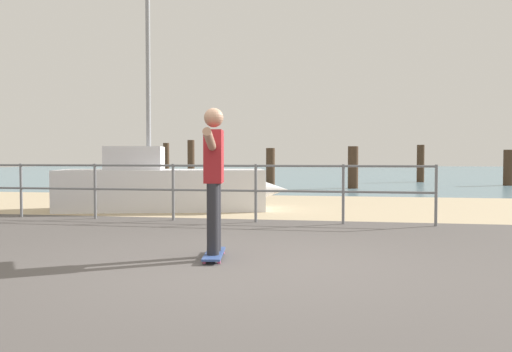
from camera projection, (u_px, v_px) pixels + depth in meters
ground_plane at (218, 289)px, 4.65m from camera, size 24.00×10.00×0.04m
beach_strip at (300, 206)px, 12.53m from camera, size 24.00×6.00×0.04m
sea_surface at (333, 172)px, 40.08m from camera, size 72.00×50.00×0.04m
railing_fence at (173, 183)px, 9.50m from camera, size 9.22×0.05×1.05m
sailboat at (170, 187)px, 11.43m from camera, size 5.06×2.43×5.23m
skateboard at (214, 254)px, 5.97m from camera, size 0.32×0.82×0.08m
skateboarder at (214, 171)px, 5.93m from camera, size 0.32×1.44×1.65m
groyne_post_0 at (166, 161)px, 26.45m from camera, size 0.31×0.31×1.87m
groyne_post_1 at (191, 164)px, 20.21m from camera, size 0.27×0.27×1.82m
groyne_post_2 at (270, 168)px, 19.84m from camera, size 0.34×0.34×1.51m
groyne_post_3 at (353, 168)px, 19.14m from camera, size 0.38×0.38×1.56m
groyne_post_4 at (421, 164)px, 23.84m from camera, size 0.34×0.34×1.72m
groyne_post_5 at (508, 168)px, 21.01m from camera, size 0.37×0.37×1.46m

